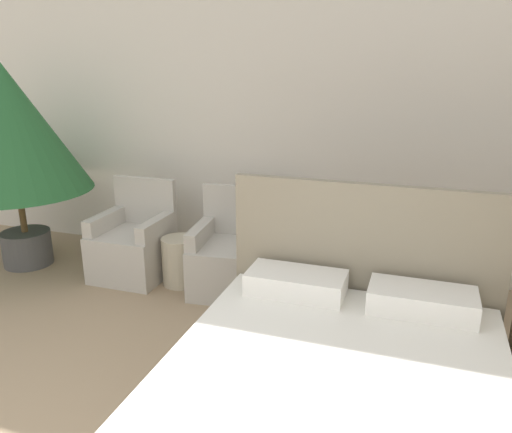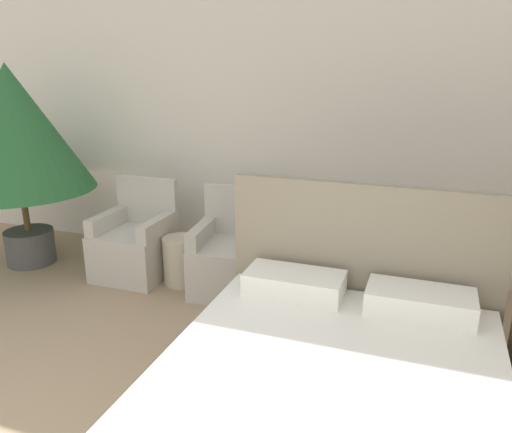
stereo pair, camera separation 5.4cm
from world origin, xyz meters
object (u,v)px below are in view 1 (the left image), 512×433
at_px(armchair_near_window_left, 133,247).
at_px(armchair_near_window_right, 231,260).
at_px(potted_palm, 10,132).
at_px(side_table, 180,261).
at_px(bed, 329,422).

bearing_deg(armchair_near_window_left, armchair_near_window_right, -0.30).
distance_m(potted_palm, side_table, 1.96).
xyz_separation_m(bed, potted_palm, (-3.31, 1.66, 1.00)).
relative_size(armchair_near_window_left, armchair_near_window_right, 1.00).
bearing_deg(side_table, bed, -45.90).
relative_size(bed, potted_palm, 1.14).
height_order(potted_palm, side_table, potted_palm).
relative_size(bed, armchair_near_window_right, 2.49).
height_order(armchair_near_window_right, side_table, armchair_near_window_right).
bearing_deg(armchair_near_window_right, bed, -62.54).
distance_m(armchair_near_window_left, side_table, 0.49).
bearing_deg(armchair_near_window_right, armchair_near_window_left, 173.33).
relative_size(bed, armchair_near_window_left, 2.49).
xyz_separation_m(potted_palm, side_table, (1.64, 0.07, -1.08)).
distance_m(armchair_near_window_right, potted_palm, 2.35).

